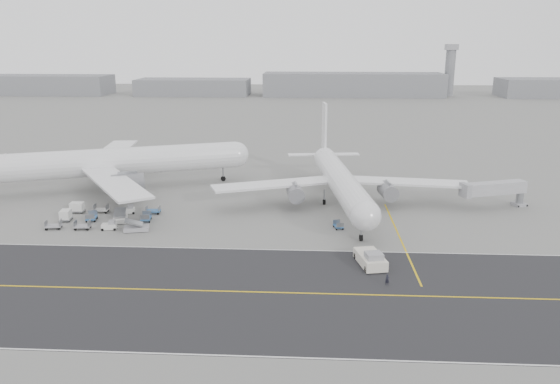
# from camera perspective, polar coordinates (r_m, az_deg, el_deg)

# --- Properties ---
(ground) EXTENTS (700.00, 700.00, 0.00)m
(ground) POSITION_cam_1_polar(r_m,az_deg,el_deg) (93.43, -5.68, -5.43)
(ground) COLOR gray
(ground) RESTS_ON ground
(taxiway) EXTENTS (220.00, 59.00, 0.03)m
(taxiway) POSITION_cam_1_polar(r_m,az_deg,el_deg) (76.41, -3.96, -10.35)
(taxiway) COLOR #28282B
(taxiway) RESTS_ON ground
(horizon_buildings) EXTENTS (520.00, 28.00, 28.00)m
(horizon_buildings) POSITION_cam_1_polar(r_m,az_deg,el_deg) (348.12, 5.89, 9.97)
(horizon_buildings) COLOR gray
(horizon_buildings) RESTS_ON ground
(control_tower) EXTENTS (7.00, 7.00, 31.25)m
(control_tower) POSITION_cam_1_polar(r_m,az_deg,el_deg) (361.93, 17.33, 12.16)
(control_tower) COLOR gray
(control_tower) RESTS_ON ground
(airliner_a) EXTENTS (61.91, 60.82, 22.34)m
(airliner_a) POSITION_cam_1_polar(r_m,az_deg,el_deg) (131.14, -17.11, 3.02)
(airliner_a) COLOR white
(airliner_a) RESTS_ON ground
(airliner_b) EXTENTS (53.34, 54.22, 18.74)m
(airliner_b) POSITION_cam_1_polar(r_m,az_deg,el_deg) (114.08, 6.29, 1.28)
(airliner_b) COLOR white
(airliner_b) RESTS_ON ground
(pushback_tug) EXTENTS (4.79, 9.31, 2.62)m
(pushback_tug) POSITION_cam_1_polar(r_m,az_deg,el_deg) (85.23, 9.46, -6.91)
(pushback_tug) COLOR silver
(pushback_tug) RESTS_ON ground
(jet_bridge) EXTENTS (15.06, 7.38, 5.67)m
(jet_bridge) POSITION_cam_1_polar(r_m,az_deg,el_deg) (119.70, 21.51, 0.24)
(jet_bridge) COLOR gray
(jet_bridge) RESTS_ON ground
(gse_cluster) EXTENTS (25.89, 20.67, 2.19)m
(gse_cluster) POSITION_cam_1_polar(r_m,az_deg,el_deg) (109.81, -17.73, -2.89)
(gse_cluster) COLOR #9B9BA0
(gse_cluster) RESTS_ON ground
(stray_dolly) EXTENTS (1.97, 2.60, 1.42)m
(stray_dolly) POSITION_cam_1_polar(r_m,az_deg,el_deg) (101.05, 6.10, -3.80)
(stray_dolly) COLOR silver
(stray_dolly) RESTS_ON ground
(ground_crew_a) EXTENTS (0.65, 0.48, 1.65)m
(ground_crew_a) POSITION_cam_1_polar(r_m,az_deg,el_deg) (79.19, 11.15, -9.00)
(ground_crew_a) COLOR black
(ground_crew_a) RESTS_ON ground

